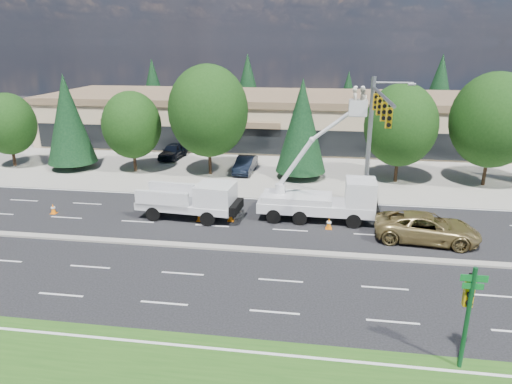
% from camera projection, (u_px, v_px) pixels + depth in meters
% --- Properties ---
extents(ground, '(140.00, 140.00, 0.00)m').
position_uv_depth(ground, '(199.00, 247.00, 26.15)').
color(ground, black).
rests_on(ground, ground).
extents(concrete_apron, '(140.00, 22.00, 0.01)m').
position_uv_depth(concrete_apron, '(252.00, 161.00, 44.95)').
color(concrete_apron, '#99968B').
rests_on(concrete_apron, ground).
extents(road_median, '(120.00, 0.55, 0.12)m').
position_uv_depth(road_median, '(199.00, 246.00, 26.13)').
color(road_median, '#99968B').
rests_on(road_median, ground).
extents(strip_mall, '(50.40, 15.40, 5.50)m').
position_uv_depth(strip_mall, '(265.00, 117.00, 53.44)').
color(strip_mall, tan).
rests_on(strip_mall, ground).
extents(tree_front_a, '(4.94, 4.94, 6.86)m').
position_uv_depth(tree_front_a, '(8.00, 124.00, 42.01)').
color(tree_front_a, '#332114').
rests_on(tree_front_a, ground).
extents(tree_front_b, '(4.36, 4.36, 8.59)m').
position_uv_depth(tree_front_b, '(68.00, 119.00, 41.00)').
color(tree_front_b, '#332114').
rests_on(tree_front_b, ground).
extents(tree_front_c, '(5.19, 5.19, 7.20)m').
position_uv_depth(tree_front_c, '(132.00, 125.00, 40.31)').
color(tree_front_c, '#332114').
rests_on(tree_front_c, ground).
extents(tree_front_d, '(6.86, 6.86, 9.52)m').
position_uv_depth(tree_front_d, '(208.00, 111.00, 38.92)').
color(tree_front_d, '#332114').
rests_on(tree_front_d, ground).
extents(tree_front_e, '(4.29, 4.29, 8.45)m').
position_uv_depth(tree_front_e, '(302.00, 126.00, 38.15)').
color(tree_front_e, '#332114').
rests_on(tree_front_e, ground).
extents(tree_front_f, '(5.88, 5.88, 8.16)m').
position_uv_depth(tree_front_f, '(401.00, 125.00, 36.98)').
color(tree_front_f, '#332114').
rests_on(tree_front_f, ground).
extents(tree_front_g, '(6.56, 6.56, 9.11)m').
position_uv_depth(tree_front_g, '(493.00, 120.00, 35.84)').
color(tree_front_g, '#332114').
rests_on(tree_front_g, ground).
extents(tree_back_a, '(4.55, 4.55, 8.97)m').
position_uv_depth(tree_back_a, '(153.00, 88.00, 66.59)').
color(tree_back_a, '#332114').
rests_on(tree_back_a, ground).
extents(tree_back_b, '(4.93, 4.93, 9.72)m').
position_uv_depth(tree_back_b, '(248.00, 86.00, 64.55)').
color(tree_back_b, '#332114').
rests_on(tree_back_b, ground).
extents(tree_back_c, '(3.80, 3.80, 7.48)m').
position_uv_depth(tree_back_c, '(348.00, 97.00, 63.01)').
color(tree_back_c, '#332114').
rests_on(tree_back_c, ground).
extents(tree_back_d, '(4.98, 4.98, 9.81)m').
position_uv_depth(tree_back_d, '(439.00, 89.00, 60.97)').
color(tree_back_d, '#332114').
rests_on(tree_back_d, ground).
extents(signal_mast, '(2.76, 10.16, 9.00)m').
position_uv_depth(signal_mast, '(374.00, 125.00, 29.51)').
color(signal_mast, gray).
rests_on(signal_mast, ground).
extents(street_sign_pole, '(0.90, 0.44, 4.00)m').
position_uv_depth(street_sign_pole, '(468.00, 306.00, 15.85)').
color(street_sign_pole, '#0E3D1F').
rests_on(street_sign_pole, ground).
extents(utility_pickup, '(6.61, 2.97, 2.47)m').
position_uv_depth(utility_pickup, '(194.00, 204.00, 30.18)').
color(utility_pickup, silver).
rests_on(utility_pickup, ground).
extents(bucket_truck, '(7.56, 2.55, 8.71)m').
position_uv_depth(bucket_truck, '(327.00, 194.00, 29.52)').
color(bucket_truck, silver).
rests_on(bucket_truck, ground).
extents(traffic_cone_a, '(0.40, 0.40, 0.70)m').
position_uv_depth(traffic_cone_a, '(53.00, 209.00, 31.18)').
color(traffic_cone_a, orange).
rests_on(traffic_cone_a, ground).
extents(traffic_cone_b, '(0.40, 0.40, 0.70)m').
position_uv_depth(traffic_cone_b, '(200.00, 216.00, 29.87)').
color(traffic_cone_b, orange).
rests_on(traffic_cone_b, ground).
extents(traffic_cone_c, '(0.40, 0.40, 0.70)m').
position_uv_depth(traffic_cone_c, '(231.00, 216.00, 29.88)').
color(traffic_cone_c, orange).
rests_on(traffic_cone_c, ground).
extents(traffic_cone_d, '(0.40, 0.40, 0.70)m').
position_uv_depth(traffic_cone_d, '(329.00, 224.00, 28.63)').
color(traffic_cone_d, orange).
rests_on(traffic_cone_d, ground).
extents(minivan, '(6.23, 3.38, 1.66)m').
position_uv_depth(minivan, '(427.00, 228.00, 26.74)').
color(minivan, olive).
rests_on(minivan, ground).
extents(parked_car_west, '(2.18, 4.59, 1.52)m').
position_uv_depth(parked_car_west, '(173.00, 151.00, 45.93)').
color(parked_car_west, black).
rests_on(parked_car_west, ground).
extents(parked_car_east, '(1.72, 4.40, 1.43)m').
position_uv_depth(parked_car_east, '(245.00, 165.00, 40.97)').
color(parked_car_east, black).
rests_on(parked_car_east, ground).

